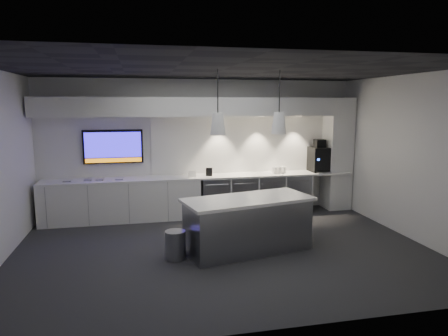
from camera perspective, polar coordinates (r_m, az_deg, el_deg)
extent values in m
plane|color=#2C2D2F|center=(6.95, -0.05, -11.62)|extent=(7.00, 7.00, 0.00)
plane|color=black|center=(6.52, -0.06, 13.87)|extent=(7.00, 7.00, 0.00)
plane|color=white|center=(9.01, -3.35, 2.99)|extent=(7.00, 0.00, 7.00)
plane|color=white|center=(4.20, 7.04, -4.20)|extent=(7.00, 0.00, 7.00)
plane|color=white|center=(8.05, 25.13, 1.40)|extent=(0.00, 7.00, 7.00)
cube|color=white|center=(8.78, -2.99, -1.25)|extent=(6.80, 0.65, 0.04)
cube|color=white|center=(8.78, -14.36, -4.54)|extent=(3.30, 0.63, 0.86)
cube|color=gray|center=(8.91, -1.38, -4.07)|extent=(0.60, 0.61, 0.85)
cube|color=gray|center=(9.05, 2.55, -3.88)|extent=(0.60, 0.61, 0.85)
cube|color=gray|center=(9.22, 6.35, -3.68)|extent=(0.60, 0.61, 0.85)
cube|color=gray|center=(9.44, 9.99, -3.47)|extent=(0.60, 0.61, 0.85)
cube|color=white|center=(9.24, 4.05, 3.45)|extent=(4.60, 0.03, 1.30)
cube|color=white|center=(8.66, -3.10, 8.72)|extent=(6.90, 0.60, 0.40)
cube|color=white|center=(9.76, 15.87, 1.95)|extent=(0.55, 0.55, 2.60)
cube|color=black|center=(8.87, -15.55, 2.97)|extent=(1.25, 0.06, 0.72)
cube|color=#2216D0|center=(8.83, -15.57, 3.20)|extent=(1.17, 0.00, 0.54)
cube|color=orange|center=(8.87, -15.48, 1.08)|extent=(1.17, 0.00, 0.09)
cube|color=gray|center=(6.81, 3.43, -8.25)|extent=(2.18, 1.25, 0.86)
cube|color=white|center=(6.69, 3.46, -4.52)|extent=(2.30, 1.37, 0.05)
cylinder|color=gray|center=(6.55, -6.95, -10.86)|extent=(0.43, 0.43, 0.46)
cube|color=black|center=(9.57, 13.42, 1.21)|extent=(0.42, 0.47, 0.57)
cube|color=black|center=(9.53, 13.50, 3.45)|extent=(0.23, 0.23, 0.19)
cube|color=gray|center=(9.39, 14.01, -0.62)|extent=(0.31, 0.20, 0.03)
cube|color=black|center=(8.75, -2.14, -0.56)|extent=(0.14, 0.06, 0.18)
cube|color=white|center=(8.63, -4.56, -0.85)|extent=(0.18, 0.08, 0.14)
cube|color=#999999|center=(8.73, -21.51, -1.73)|extent=(0.17, 0.17, 0.02)
cube|color=#999999|center=(8.71, -18.90, -1.61)|extent=(0.18, 0.18, 0.02)
cube|color=#999999|center=(8.67, -17.32, -1.58)|extent=(0.16, 0.16, 0.02)
cube|color=#999999|center=(8.61, -14.72, -1.53)|extent=(0.17, 0.17, 0.02)
cone|color=white|center=(6.39, -0.89, 6.33)|extent=(0.25, 0.25, 0.36)
cylinder|color=black|center=(6.38, -0.90, 11.07)|extent=(0.02, 0.02, 0.70)
cone|color=white|center=(6.66, 7.84, 6.36)|extent=(0.25, 0.25, 0.36)
cylinder|color=black|center=(6.66, 7.94, 10.90)|extent=(0.02, 0.02, 0.70)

